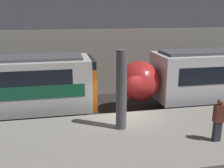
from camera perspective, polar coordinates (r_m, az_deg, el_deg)
ground_plane at (r=13.72m, az=2.36°, el=-9.84°), size 120.00×120.00×0.00m
platform at (r=11.26m, az=5.63°, el=-13.23°), size 40.00×5.23×0.95m
station_rear_barrier at (r=18.77m, az=-2.03°, el=4.69°), size 50.00×0.15×4.68m
support_pillar_near at (r=11.03m, az=2.06°, el=-1.38°), size 0.46×0.46×3.44m
person_waiting at (r=10.99m, az=22.14°, el=-7.09°), size 0.38×0.24×1.73m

